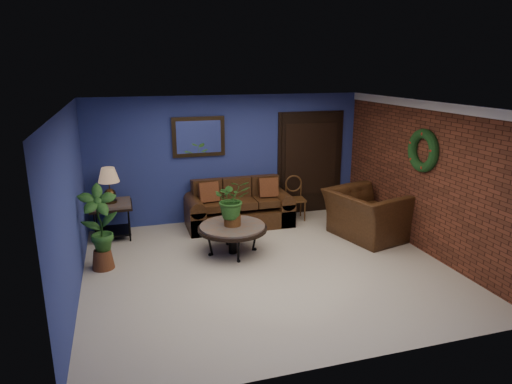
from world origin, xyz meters
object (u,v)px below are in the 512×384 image
object	(u,v)px
end_table	(112,211)
table_lamp	(109,181)
armchair	(367,215)
side_chair	(295,195)
sofa	(238,210)
coffee_table	(232,228)

from	to	relation	value
end_table	table_lamp	size ratio (longest dim) A/B	1.17
armchair	side_chair	bearing A→B (deg)	17.99
table_lamp	side_chair	bearing A→B (deg)	1.04
end_table	armchair	xyz separation A→B (m)	(4.45, -1.32, -0.08)
side_chair	armchair	size ratio (longest dim) A/B	0.66
table_lamp	side_chair	distance (m)	3.62
sofa	table_lamp	distance (m)	2.49
sofa	coffee_table	size ratio (longest dim) A/B	1.78
sofa	table_lamp	bearing A→B (deg)	-179.35
coffee_table	end_table	distance (m)	2.34
coffee_table	table_lamp	distance (m)	2.42
coffee_table	armchair	distance (m)	2.53
sofa	coffee_table	world-z (taller)	sofa
coffee_table	armchair	size ratio (longest dim) A/B	0.86
sofa	coffee_table	xyz separation A→B (m)	(-0.45, -1.36, 0.13)
coffee_table	armchair	xyz separation A→B (m)	(2.53, 0.01, -0.00)
armchair	end_table	bearing A→B (deg)	59.19
coffee_table	end_table	size ratio (longest dim) A/B	1.58
sofa	armchair	world-z (taller)	sofa
coffee_table	table_lamp	bearing A→B (deg)	145.19
coffee_table	armchair	world-z (taller)	armchair
sofa	side_chair	world-z (taller)	sofa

